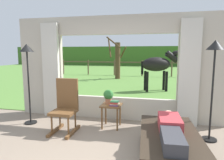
# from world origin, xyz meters

# --- Properties ---
(back_wall_with_window) EXTENTS (5.20, 0.12, 2.55)m
(back_wall_with_window) POSITION_xyz_m (0.00, 2.26, 1.25)
(back_wall_with_window) COLOR #BCB29E
(back_wall_with_window) RESTS_ON ground_plane
(curtain_panel_left) EXTENTS (0.44, 0.10, 2.40)m
(curtain_panel_left) POSITION_xyz_m (-1.69, 2.12, 1.20)
(curtain_panel_left) COLOR beige
(curtain_panel_left) RESTS_ON ground_plane
(curtain_panel_right) EXTENTS (0.44, 0.10, 2.40)m
(curtain_panel_right) POSITION_xyz_m (1.69, 2.12, 1.20)
(curtain_panel_right) COLOR beige
(curtain_panel_right) RESTS_ON ground_plane
(outdoor_pasture_lawn) EXTENTS (36.00, 21.68, 0.02)m
(outdoor_pasture_lawn) POSITION_xyz_m (0.00, 13.16, 0.01)
(outdoor_pasture_lawn) COLOR #568438
(outdoor_pasture_lawn) RESTS_ON ground_plane
(distant_hill_ridge) EXTENTS (36.00, 2.00, 2.40)m
(distant_hill_ridge) POSITION_xyz_m (0.00, 23.00, 1.20)
(distant_hill_ridge) COLOR #3B6324
(distant_hill_ridge) RESTS_ON ground_plane
(recliner_sofa) EXTENTS (1.00, 1.75, 0.42)m
(recliner_sofa) POSITION_xyz_m (1.21, 0.53, 0.22)
(recliner_sofa) COLOR black
(recliner_sofa) RESTS_ON ground_plane
(reclining_person) EXTENTS (0.37, 1.44, 0.22)m
(reclining_person) POSITION_xyz_m (1.21, 0.48, 0.52)
(reclining_person) COLOR #B23338
(reclining_person) RESTS_ON recliner_sofa
(rocking_chair) EXTENTS (0.49, 0.69, 1.12)m
(rocking_chair) POSITION_xyz_m (-0.88, 1.23, 0.55)
(rocking_chair) COLOR brown
(rocking_chair) RESTS_ON ground_plane
(side_table) EXTENTS (0.44, 0.44, 0.52)m
(side_table) POSITION_xyz_m (0.02, 1.64, 0.43)
(side_table) COLOR brown
(side_table) RESTS_ON ground_plane
(potted_plant) EXTENTS (0.22, 0.22, 0.32)m
(potted_plant) POSITION_xyz_m (-0.06, 1.70, 0.70)
(potted_plant) COLOR #9E6042
(potted_plant) RESTS_ON side_table
(book_stack) EXTENTS (0.21, 0.16, 0.10)m
(book_stack) POSITION_xyz_m (0.11, 1.57, 0.57)
(book_stack) COLOR #59336B
(book_stack) RESTS_ON side_table
(floor_lamp_left) EXTENTS (0.32, 0.32, 1.86)m
(floor_lamp_left) POSITION_xyz_m (-1.91, 1.47, 1.50)
(floor_lamp_left) COLOR black
(floor_lamp_left) RESTS_ON ground_plane
(floor_lamp_right) EXTENTS (0.32, 0.32, 1.89)m
(floor_lamp_right) POSITION_xyz_m (2.00, 1.39, 1.53)
(floor_lamp_right) COLOR black
(floor_lamp_right) RESTS_ON ground_plane
(horse) EXTENTS (1.81, 0.92, 1.73)m
(horse) POSITION_xyz_m (1.04, 6.15, 1.16)
(horse) COLOR black
(horse) RESTS_ON outdoor_pasture_lawn
(pasture_tree) EXTENTS (1.29, 1.27, 2.62)m
(pasture_tree) POSITION_xyz_m (-1.43, 9.72, 1.24)
(pasture_tree) COLOR #4C3823
(pasture_tree) RESTS_ON outdoor_pasture_lawn
(pasture_fence_line) EXTENTS (16.10, 0.10, 1.10)m
(pasture_fence_line) POSITION_xyz_m (0.00, 11.57, 0.74)
(pasture_fence_line) COLOR brown
(pasture_fence_line) RESTS_ON outdoor_pasture_lawn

